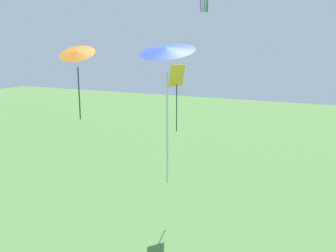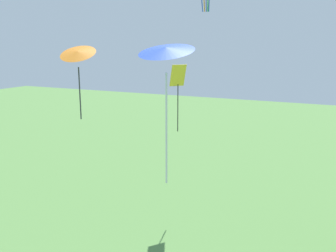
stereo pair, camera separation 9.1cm
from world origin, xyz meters
TOP-DOWN VIEW (x-y plane):
  - kite_blue_delta at (0.98, 6.34)m, footprint 1.42×1.40m
  - kite_orange_delta at (-4.29, 9.57)m, footprint 1.64×1.58m
  - kite_yellow_diamond at (-3.16, 16.31)m, footprint 0.80×0.89m

SIDE VIEW (x-z plane):
  - kite_yellow_diamond at x=-3.16m, z-range 5.29..8.91m
  - kite_orange_delta at x=-4.29m, z-range 7.35..10.24m
  - kite_blue_delta at x=0.98m, z-range 7.14..10.75m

